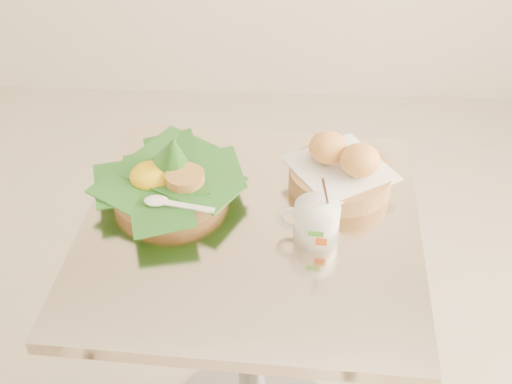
{
  "coord_description": "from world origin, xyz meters",
  "views": [
    {
      "loc": [
        0.25,
        -1.05,
        1.63
      ],
      "look_at": [
        0.2,
        -0.03,
        0.82
      ],
      "focal_mm": 45.0,
      "sensor_mm": 36.0,
      "label": 1
    }
  ],
  "objects_px": {
    "rice_basket": "(169,177)",
    "cafe_table": "(251,295)",
    "coffee_mug": "(315,220)",
    "bread_basket": "(341,170)"
  },
  "relations": [
    {
      "from": "bread_basket",
      "to": "coffee_mug",
      "type": "bearing_deg",
      "value": -109.41
    },
    {
      "from": "bread_basket",
      "to": "rice_basket",
      "type": "bearing_deg",
      "value": -173.0
    },
    {
      "from": "rice_basket",
      "to": "cafe_table",
      "type": "bearing_deg",
      "value": -26.57
    },
    {
      "from": "bread_basket",
      "to": "coffee_mug",
      "type": "distance_m",
      "value": 0.18
    },
    {
      "from": "cafe_table",
      "to": "coffee_mug",
      "type": "xyz_separation_m",
      "value": [
        0.13,
        -0.03,
        0.26
      ]
    },
    {
      "from": "rice_basket",
      "to": "coffee_mug",
      "type": "xyz_separation_m",
      "value": [
        0.31,
        -0.13,
        -0.0
      ]
    },
    {
      "from": "bread_basket",
      "to": "coffee_mug",
      "type": "height_order",
      "value": "coffee_mug"
    },
    {
      "from": "coffee_mug",
      "to": "rice_basket",
      "type": "bearing_deg",
      "value": 158.24
    },
    {
      "from": "cafe_table",
      "to": "rice_basket",
      "type": "xyz_separation_m",
      "value": [
        -0.18,
        0.09,
        0.26
      ]
    },
    {
      "from": "cafe_table",
      "to": "rice_basket",
      "type": "relative_size",
      "value": 2.37
    }
  ]
}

